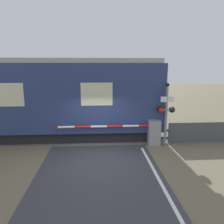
# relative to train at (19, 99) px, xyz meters

# --- Properties ---
(ground_plane) EXTENTS (80.00, 80.00, 0.00)m
(ground_plane) POSITION_rel_train_xyz_m (4.31, -3.07, -2.21)
(ground_plane) COLOR #6B6047
(track_bed) EXTENTS (36.00, 3.20, 0.13)m
(track_bed) POSITION_rel_train_xyz_m (4.31, 0.00, -2.19)
(track_bed) COLOR #666056
(track_bed) RESTS_ON ground_plane
(train) EXTENTS (15.42, 2.91, 4.33)m
(train) POSITION_rel_train_xyz_m (0.00, 0.00, 0.00)
(train) COLOR black
(train) RESTS_ON ground_plane
(crossing_barrier) EXTENTS (5.18, 0.44, 1.28)m
(crossing_barrier) POSITION_rel_train_xyz_m (6.76, -1.58, -1.51)
(crossing_barrier) COLOR gray
(crossing_barrier) RESTS_ON ground_plane
(signal_post) EXTENTS (0.89, 0.26, 3.16)m
(signal_post) POSITION_rel_train_xyz_m (7.65, -1.74, -0.41)
(signal_post) COLOR gray
(signal_post) RESTS_ON ground_plane
(roadside_fence) EXTENTS (3.86, 0.06, 1.10)m
(roadside_fence) POSITION_rel_train_xyz_m (9.84, -1.45, -1.66)
(roadside_fence) COLOR #4C4C51
(roadside_fence) RESTS_ON ground_plane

